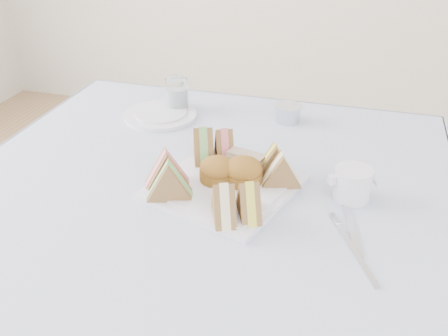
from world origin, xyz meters
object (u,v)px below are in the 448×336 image
(table, at_px, (203,319))
(serving_plate, at_px, (224,187))
(water_glass, at_px, (177,94))
(creamer_jug, at_px, (352,184))

(table, bearing_deg, serving_plate, 5.65)
(serving_plate, relative_size, water_glass, 2.90)
(serving_plate, distance_m, creamer_jug, 0.25)
(table, relative_size, water_glass, 10.14)
(water_glass, distance_m, creamer_jug, 0.57)
(water_glass, bearing_deg, serving_plate, -56.63)
(serving_plate, height_order, water_glass, water_glass)
(serving_plate, xyz_separation_m, water_glass, (-0.23, 0.35, 0.04))
(serving_plate, bearing_deg, creamer_jug, 26.61)
(serving_plate, bearing_deg, table, -156.88)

